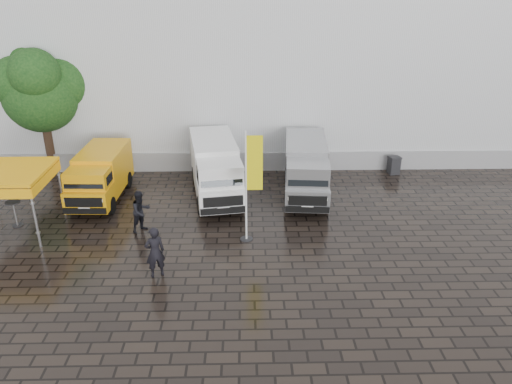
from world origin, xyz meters
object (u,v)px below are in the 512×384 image
person_front (155,252)px  person_tent (141,211)px  van_silver (306,170)px  van_white (216,170)px  cocktail_table (15,214)px  wheelie_bin (394,165)px  van_yellow (100,177)px  flagpole (251,182)px  canopy_tent (6,175)px

person_front → person_tent: size_ratio=1.08×
van_silver → van_white: bearing=-175.2°
cocktail_table → wheelie_bin: size_ratio=1.18×
van_yellow → flagpole: (6.87, -4.04, 1.34)m
van_silver → person_tent: (-7.06, -3.53, -0.36)m
van_silver → cocktail_table: van_silver is taller
van_yellow → person_front: 7.45m
van_white → cocktail_table: 8.71m
van_white → person_front: (-1.72, -6.89, -0.34)m
van_silver → wheelie_bin: (4.96, 2.61, -0.77)m
canopy_tent → wheelie_bin: bearing=19.3°
flagpole → cocktail_table: (-9.75, 1.39, -1.90)m
van_white → canopy_tent: bearing=-165.9°
van_white → wheelie_bin: size_ratio=6.31×
cocktail_table → person_front: 7.54m
van_silver → cocktail_table: (-12.38, -2.98, -0.68)m
van_silver → flagpole: bearing=-116.3°
van_silver → person_tent: 7.90m
van_yellow → wheelie_bin: 14.77m
flagpole → cocktail_table: flagpole is taller
cocktail_table → flagpole: bearing=-8.1°
van_yellow → person_tent: 4.02m
flagpole → canopy_tent: bearing=174.1°
cocktail_table → van_white: bearing=20.1°
van_white → van_silver: (4.22, 0.00, -0.05)m
van_silver → person_tent: size_ratio=3.26×
van_yellow → cocktail_table: van_yellow is taller
van_silver → flagpole: flagpole is taller
van_white → van_silver: 4.22m
canopy_tent → van_white: bearing=23.0°
van_yellow → van_white: 5.29m
van_white → wheelie_bin: van_white is taller
van_silver → person_front: size_ratio=3.03×
van_white → person_front: 7.11m
van_white → canopy_tent: size_ratio=1.90×
van_silver → flagpole: size_ratio=1.28×
van_yellow → person_front: bearing=-59.7°
van_yellow → wheelie_bin: size_ratio=5.15×
canopy_tent → person_front: 7.33m
van_yellow → cocktail_table: bearing=-135.7°
person_tent → van_white: bearing=4.2°
canopy_tent → flagpole: size_ratio=0.70×
van_yellow → canopy_tent: size_ratio=1.55×
van_yellow → wheelie_bin: (14.46, 2.95, -0.64)m
van_yellow → canopy_tent: canopy_tent is taller
person_front → van_silver: bearing=-155.0°
flagpole → person_front: flagpole is taller
person_front → person_tent: person_front is taller
van_white → person_front: size_ratio=3.14×
flagpole → person_tent: bearing=169.2°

